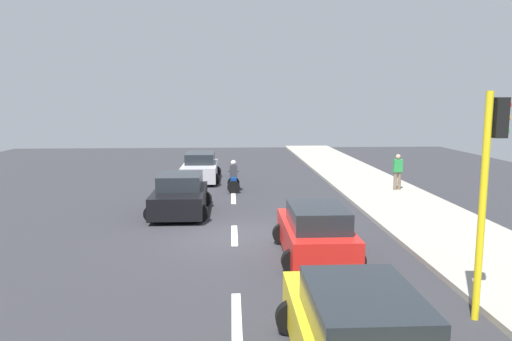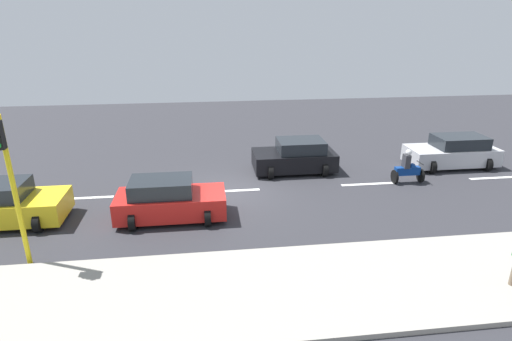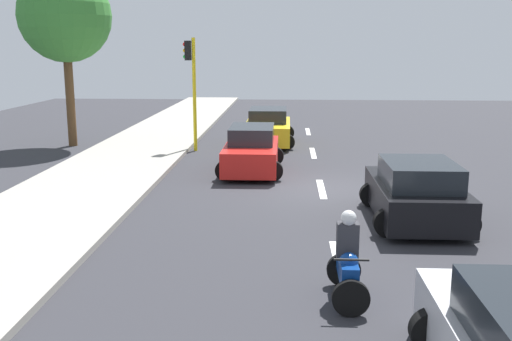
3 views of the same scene
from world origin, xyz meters
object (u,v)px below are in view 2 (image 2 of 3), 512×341
car_black (295,157)px  traffic_light_corner (9,172)px  car_yellow_cab (1,204)px  motorcycle (408,169)px  car_silver (453,152)px  car_red (169,200)px

car_black → traffic_light_corner: 11.95m
car_yellow_cab → motorcycle: size_ratio=2.70×
car_silver → car_red: (4.01, -13.31, -0.00)m
car_yellow_cab → car_red: 5.81m
car_silver → car_red: size_ratio=1.09×
car_silver → motorcycle: bearing=-60.5°
car_red → car_black: (-4.29, 5.56, 0.00)m
car_yellow_cab → traffic_light_corner: traffic_light_corner is taller
car_black → motorcycle: motorcycle is taller
traffic_light_corner → car_red: bearing=123.7°
motorcycle → car_yellow_cab: bearing=-83.4°
car_black → car_yellow_cab: bearing=-70.9°
car_black → motorcycle: bearing=65.5°
car_yellow_cab → traffic_light_corner: bearing=32.2°
car_yellow_cab → car_silver: bearing=100.8°
car_silver → traffic_light_corner: size_ratio=0.94×
car_red → traffic_light_corner: 5.22m
car_black → car_red: bearing=-52.3°
car_red → traffic_light_corner: (2.62, -3.93, 2.22)m
car_red → car_black: 7.02m
car_silver → traffic_light_corner: traffic_light_corner is taller
car_red → traffic_light_corner: traffic_light_corner is taller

